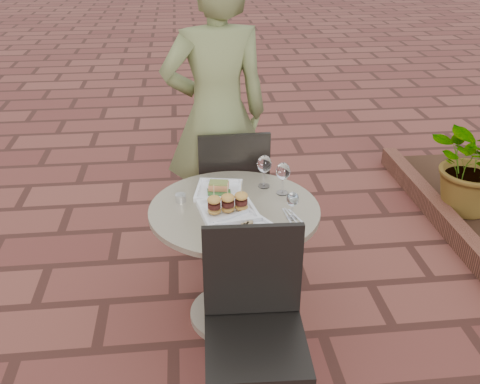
{
  "coord_description": "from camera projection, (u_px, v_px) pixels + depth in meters",
  "views": [
    {
      "loc": [
        -0.29,
        -2.65,
        2.1
      ],
      "look_at": [
        -0.03,
        -0.21,
        0.82
      ],
      "focal_mm": 40.0,
      "sensor_mm": 36.0,
      "label": 1
    }
  ],
  "objects": [
    {
      "name": "cafe_table",
      "position": [
        235.0,
        247.0,
        2.92
      ],
      "size": [
        0.9,
        0.9,
        0.73
      ],
      "color": "gray",
      "rests_on": "ground"
    },
    {
      "name": "ground",
      "position": [
        241.0,
        292.0,
        3.34
      ],
      "size": [
        60.0,
        60.0,
        0.0
      ],
      "primitive_type": "plane",
      "color": "brown",
      "rests_on": "ground"
    },
    {
      "name": "potted_plant_a",
      "position": [
        476.0,
        161.0,
        3.98
      ],
      "size": [
        0.88,
        0.82,
        0.8
      ],
      "primitive_type": "imported",
      "rotation": [
        0.0,
        0.0,
        0.31
      ],
      "color": "#33662D",
      "rests_on": "mulch_bed"
    },
    {
      "name": "wine_glass_mid",
      "position": [
        264.0,
        165.0,
        2.96
      ],
      "size": [
        0.08,
        0.08,
        0.19
      ],
      "color": "white",
      "rests_on": "cafe_table"
    },
    {
      "name": "chair_near",
      "position": [
        254.0,
        313.0,
        2.34
      ],
      "size": [
        0.46,
        0.46,
        0.93
      ],
      "rotation": [
        0.0,
        0.0,
        -0.04
      ],
      "color": "black",
      "rests_on": "ground"
    },
    {
      "name": "wine_glass_far",
      "position": [
        283.0,
        172.0,
        2.89
      ],
      "size": [
        0.08,
        0.08,
        0.18
      ],
      "color": "white",
      "rests_on": "cafe_table"
    },
    {
      "name": "wine_glass_right",
      "position": [
        293.0,
        200.0,
        2.66
      ],
      "size": [
        0.06,
        0.06,
        0.15
      ],
      "color": "white",
      "rests_on": "cafe_table"
    },
    {
      "name": "plate_salmon",
      "position": [
        219.0,
        190.0,
        2.94
      ],
      "size": [
        0.29,
        0.29,
        0.07
      ],
      "rotation": [
        0.0,
        0.0,
        -0.19
      ],
      "color": "white",
      "rests_on": "cafe_table"
    },
    {
      "name": "chair_far",
      "position": [
        233.0,
        184.0,
        3.46
      ],
      "size": [
        0.45,
        0.45,
        0.93
      ],
      "rotation": [
        0.0,
        0.0,
        3.16
      ],
      "color": "black",
      "rests_on": "ground"
    },
    {
      "name": "plate_tuna",
      "position": [
        245.0,
        226.0,
        2.61
      ],
      "size": [
        0.31,
        0.31,
        0.03
      ],
      "rotation": [
        0.0,
        0.0,
        0.53
      ],
      "color": "white",
      "rests_on": "cafe_table"
    },
    {
      "name": "planter_curb",
      "position": [
        464.0,
        241.0,
        3.72
      ],
      "size": [
        0.12,
        3.0,
        0.15
      ],
      "primitive_type": "cube",
      "color": "brown",
      "rests_on": "ground"
    },
    {
      "name": "diner",
      "position": [
        217.0,
        117.0,
        3.41
      ],
      "size": [
        0.76,
        0.56,
        1.9
      ],
      "primitive_type": "imported",
      "rotation": [
        0.0,
        0.0,
        3.3
      ],
      "color": "#5F6537",
      "rests_on": "ground"
    },
    {
      "name": "steel_ramekin",
      "position": [
        181.0,
        198.0,
        2.85
      ],
      "size": [
        0.07,
        0.07,
        0.04
      ],
      "primitive_type": "cylinder",
      "rotation": [
        0.0,
        0.0,
        -0.36
      ],
      "color": "silver",
      "rests_on": "cafe_table"
    },
    {
      "name": "plate_sliders",
      "position": [
        228.0,
        207.0,
        2.73
      ],
      "size": [
        0.32,
        0.32,
        0.18
      ],
      "rotation": [
        0.0,
        0.0,
        0.18
      ],
      "color": "white",
      "rests_on": "cafe_table"
    },
    {
      "name": "cutlery_set",
      "position": [
        291.0,
        216.0,
        2.72
      ],
      "size": [
        0.11,
        0.18,
        0.0
      ],
      "primitive_type": null,
      "rotation": [
        0.0,
        0.0,
        0.23
      ],
      "color": "silver",
      "rests_on": "cafe_table"
    }
  ]
}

